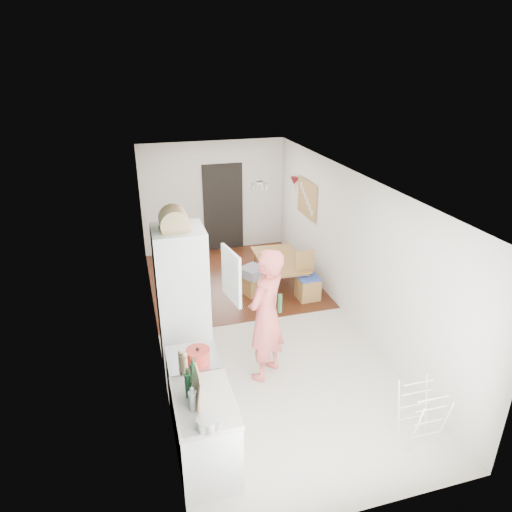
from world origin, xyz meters
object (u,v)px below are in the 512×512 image
dining_chair (308,277)px  stool (253,286)px  dining_table (281,273)px  drying_rack (421,416)px  person (266,304)px

dining_chair → stool: 1.06m
stool → dining_table: bearing=25.7°
dining_chair → drying_rack: 3.56m
stool → drying_rack: drying_rack is taller
stool → drying_rack: size_ratio=0.51×
person → drying_rack: size_ratio=2.98×
person → dining_chair: size_ratio=2.51×
dining_table → stool: (-0.67, -0.32, -0.03)m
dining_chair → person: bearing=-128.9°
person → drying_rack: 2.27m
dining_chair → stool: dining_chair is taller
drying_rack → dining_chair: bearing=90.2°
person → stool: bearing=-143.6°
person → dining_table: size_ratio=1.78×
person → dining_chair: (1.39, 1.89, -0.68)m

